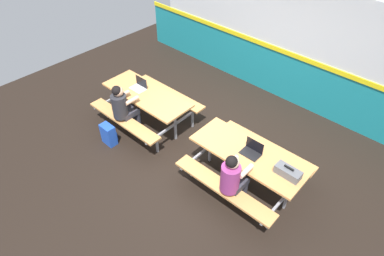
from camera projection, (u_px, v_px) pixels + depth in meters
The scene contains 10 objects.
ground_plane at pixel (194, 148), 6.54m from camera, with size 10.00×10.00×0.02m, color black.
accent_backdrop at pixel (279, 44), 7.22m from camera, with size 8.00×0.14×2.60m.
picnic_table_left at pixel (147, 100), 6.77m from camera, with size 1.97×1.59×0.74m.
picnic_table_right at pixel (247, 160), 5.49m from camera, with size 1.97×1.59×0.74m.
student_nearer at pixel (123, 106), 6.40m from camera, with size 0.37×0.53×1.21m.
student_further at pixel (233, 177), 5.04m from camera, with size 0.37×0.53×1.21m.
laptop_silver at pixel (139, 86), 6.78m from camera, with size 0.32×0.23×0.22m.
laptop_dark at pixel (252, 151), 5.35m from camera, with size 0.32×0.23×0.22m.
toolbox_grey at pixel (288, 172), 4.97m from camera, with size 0.40×0.18×0.18m.
backpack_dark at pixel (109, 135), 6.51m from camera, with size 0.30×0.22×0.44m.
Camera 1 is at (3.18, -3.44, 4.57)m, focal length 30.86 mm.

